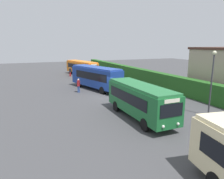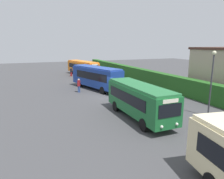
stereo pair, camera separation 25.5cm
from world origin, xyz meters
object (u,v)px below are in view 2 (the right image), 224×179
Objects in this scene: bus_blue at (96,77)px; bus_green at (139,99)px; bus_orange at (83,67)px; person_center at (79,85)px; lamppost at (212,77)px; person_left at (71,72)px.

bus_blue is 13.21m from bus_green.
bus_green is (28.17, -2.37, 0.02)m from bus_orange.
lamppost reaches higher than person_center.
person_center is (15.28, -2.15, 0.05)m from person_left.
bus_orange is 15.10m from bus_blue.
bus_blue reaches higher than person_left.
person_left is (0.67, -2.67, -0.78)m from bus_orange.
bus_orange is 1.73× the size of lamppost.
lamppost is at bearing -5.94° from bus_orange.
bus_blue is at bearing -20.69° from bus_orange.
bus_green is at bearing 137.12° from person_center.
bus_green is 4.56× the size of person_center.
lamppost reaches higher than bus_green.
person_center is (15.95, -4.82, -0.73)m from bus_orange.
bus_orange is 28.27m from bus_green.
bus_orange is at bearing 175.26° from bus_green.
bus_orange is 1.18× the size of bus_green.
bus_green reaches higher than bus_orange.
bus_blue is at bearing -48.21° from person_left.
person_center is at bearing -148.72° from lamppost.
bus_blue is 3.14m from person_center.
bus_green is (13.20, -0.40, -0.14)m from bus_blue.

